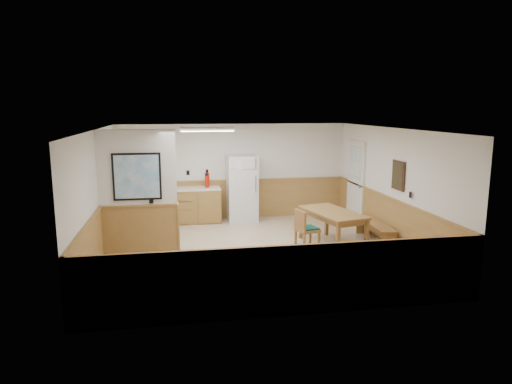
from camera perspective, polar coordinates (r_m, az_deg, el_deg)
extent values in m
plane|color=tan|center=(9.45, -0.41, -7.45)|extent=(6.00, 6.00, 0.00)
cube|color=white|center=(9.00, -0.43, 7.88)|extent=(6.00, 6.00, 0.02)
cube|color=white|center=(12.07, -2.80, 2.57)|extent=(6.00, 0.02, 2.50)
cube|color=white|center=(10.08, 16.65, 0.57)|extent=(0.02, 6.00, 2.50)
cube|color=white|center=(9.14, -19.30, -0.57)|extent=(0.02, 6.00, 2.50)
cube|color=#A57942|center=(12.18, -2.76, -0.94)|extent=(6.00, 0.04, 1.00)
cube|color=#A57942|center=(10.22, 16.33, -3.58)|extent=(0.04, 6.00, 1.00)
cube|color=#A57942|center=(9.30, -18.90, -5.10)|extent=(0.04, 6.00, 1.00)
cube|color=white|center=(9.17, -14.66, 2.88)|extent=(1.50, 0.15, 1.50)
cube|color=#A57942|center=(9.41, -14.31, -4.68)|extent=(1.50, 0.17, 1.00)
cube|color=black|center=(9.10, -14.66, 1.87)|extent=(0.92, 0.03, 0.92)
cube|color=white|center=(9.08, -14.67, 1.85)|extent=(0.84, 0.01, 0.84)
cube|color=olive|center=(11.81, -7.87, -1.73)|extent=(1.40, 0.60, 0.86)
cube|color=olive|center=(11.86, -14.99, -1.95)|extent=(0.06, 0.60, 0.86)
cube|color=olive|center=(11.81, -11.41, -1.84)|extent=(0.06, 0.60, 0.86)
cube|color=beige|center=(11.72, -9.88, 0.36)|extent=(2.20, 0.60, 0.04)
cube|color=beige|center=(12.01, -9.89, 0.93)|extent=(2.20, 0.02, 0.10)
cube|color=white|center=(11.81, 12.36, 1.06)|extent=(0.05, 1.02, 2.15)
cube|color=white|center=(11.80, 12.32, 1.05)|extent=(0.04, 0.90, 2.05)
cube|color=silver|center=(11.72, 12.30, 3.58)|extent=(0.02, 0.76, 0.80)
cube|color=white|center=(11.94, -12.87, 3.68)|extent=(0.80, 0.03, 1.00)
cube|color=white|center=(11.92, -12.87, 3.67)|extent=(0.70, 0.01, 0.90)
cube|color=#382316|center=(9.76, 17.37, 2.00)|extent=(0.03, 0.50, 0.60)
cube|color=black|center=(9.75, 17.26, 2.00)|extent=(0.01, 0.42, 0.52)
cube|color=white|center=(10.20, -6.14, 7.85)|extent=(1.20, 0.30, 0.08)
cube|color=white|center=(10.20, -6.14, 7.59)|extent=(1.15, 0.25, 0.01)
cube|color=silver|center=(11.79, -1.79, 0.45)|extent=(0.77, 0.72, 1.71)
cube|color=silver|center=(11.39, -0.04, 3.67)|extent=(0.03, 0.02, 0.22)
cube|color=silver|center=(11.46, -0.04, 1.03)|extent=(0.03, 0.02, 0.40)
cube|color=olive|center=(9.80, 9.53, -2.53)|extent=(1.16, 1.75, 0.05)
cube|color=olive|center=(9.82, 9.52, -2.96)|extent=(1.04, 1.63, 0.10)
cube|color=olive|center=(9.12, 10.21, -5.99)|extent=(0.08, 0.08, 0.70)
cube|color=olive|center=(10.34, 5.62, -3.90)|extent=(0.08, 0.08, 0.70)
cube|color=olive|center=(9.50, 13.66, -5.44)|extent=(0.08, 0.08, 0.70)
cube|color=olive|center=(10.68, 8.84, -3.51)|extent=(0.08, 0.08, 0.70)
cube|color=olive|center=(10.31, 14.68, -3.81)|extent=(0.43, 1.59, 0.05)
cube|color=olive|center=(9.73, 16.42, -6.12)|extent=(0.33, 0.08, 0.40)
cube|color=olive|center=(11.01, 13.04, -4.04)|extent=(0.33, 0.08, 0.40)
cube|color=olive|center=(9.52, 6.45, -4.73)|extent=(0.50, 0.50, 0.06)
cube|color=#0F4D3F|center=(9.51, 6.46, -4.47)|extent=(0.45, 0.45, 0.03)
cube|color=olive|center=(9.38, 5.56, -3.50)|extent=(0.15, 0.41, 0.40)
cube|color=#0F4D3F|center=(9.30, 4.61, -3.61)|extent=(0.11, 0.35, 0.34)
cube|color=olive|center=(9.35, 6.04, -6.44)|extent=(0.05, 0.05, 0.39)
cube|color=olive|center=(9.65, 4.99, -5.90)|extent=(0.05, 0.05, 0.39)
cube|color=olive|center=(9.53, 7.88, -6.16)|extent=(0.05, 0.05, 0.39)
cube|color=olive|center=(9.82, 6.79, -5.64)|extent=(0.05, 0.05, 0.39)
cylinder|color=#AE1809|center=(11.72, -6.12, 1.49)|extent=(0.14, 0.14, 0.38)
cylinder|color=black|center=(11.68, -6.14, 2.62)|extent=(0.06, 0.06, 0.08)
cylinder|color=#1A942F|center=(11.71, -13.29, 0.88)|extent=(0.08, 0.08, 0.22)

